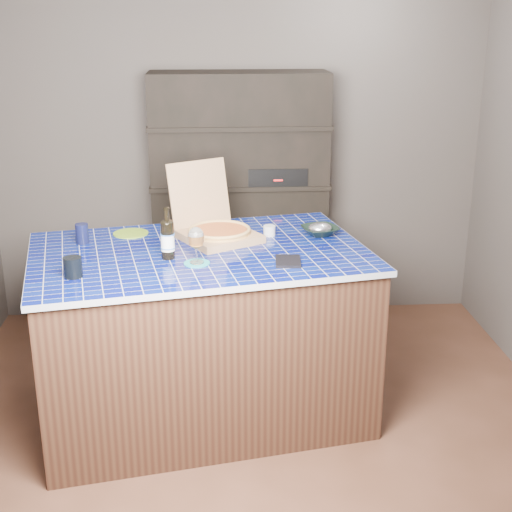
{
  "coord_description": "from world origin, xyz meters",
  "views": [
    {
      "loc": [
        -0.2,
        -3.31,
        2.17
      ],
      "look_at": [
        0.01,
        0.0,
        1.03
      ],
      "focal_mm": 50.0,
      "sensor_mm": 36.0,
      "label": 1
    }
  ],
  "objects": [
    {
      "name": "room",
      "position": [
        0.0,
        0.0,
        1.25
      ],
      "size": [
        3.5,
        3.5,
        3.5
      ],
      "color": "brown",
      "rests_on": "ground"
    },
    {
      "name": "shelving_unit",
      "position": [
        0.0,
        1.53,
        0.9
      ],
      "size": [
        1.2,
        0.41,
        1.8
      ],
      "color": "black",
      "rests_on": "floor"
    },
    {
      "name": "kitchen_island",
      "position": [
        -0.27,
        0.3,
        0.49
      ],
      "size": [
        1.95,
        1.43,
        0.97
      ],
      "rotation": [
        0.0,
        0.0,
        0.19
      ],
      "color": "#412819",
      "rests_on": "floor"
    },
    {
      "name": "pizza_box",
      "position": [
        -0.17,
        0.49,
        1.03
      ],
      "size": [
        0.55,
        0.58,
        0.41
      ],
      "rotation": [
        0.0,
        0.0,
        0.52
      ],
      "color": "#987B4E",
      "rests_on": "kitchen_island"
    },
    {
      "name": "mead_bottle",
      "position": [
        -0.43,
        0.18,
        1.08
      ],
      "size": [
        0.07,
        0.07,
        0.27
      ],
      "color": "black",
      "rests_on": "kitchen_island"
    },
    {
      "name": "teal_trivet",
      "position": [
        -0.28,
        0.09,
        0.97
      ],
      "size": [
        0.13,
        0.13,
        0.01
      ],
      "primitive_type": "cylinder",
      "color": "teal",
      "rests_on": "kitchen_island"
    },
    {
      "name": "wine_glass",
      "position": [
        -0.28,
        0.09,
        1.1
      ],
      "size": [
        0.08,
        0.08,
        0.19
      ],
      "color": "white",
      "rests_on": "teal_trivet"
    },
    {
      "name": "tumbler",
      "position": [
        -0.87,
        -0.06,
        1.02
      ],
      "size": [
        0.09,
        0.09,
        0.1
      ],
      "primitive_type": "cylinder",
      "color": "black",
      "rests_on": "kitchen_island"
    },
    {
      "name": "dvd_case",
      "position": [
        0.18,
        0.07,
        0.98
      ],
      "size": [
        0.14,
        0.19,
        0.01
      ],
      "primitive_type": "cube",
      "rotation": [
        0.0,
        0.0,
        -0.08
      ],
      "color": "black",
      "rests_on": "kitchen_island"
    },
    {
      "name": "bowl",
      "position": [
        0.42,
        0.53,
        0.99
      ],
      "size": [
        0.26,
        0.26,
        0.05
      ],
      "primitive_type": "imported",
      "rotation": [
        0.0,
        0.0,
        0.32
      ],
      "color": "black",
      "rests_on": "kitchen_island"
    },
    {
      "name": "foil_contents",
      "position": [
        0.42,
        0.53,
        1.01
      ],
      "size": [
        0.14,
        0.11,
        0.06
      ],
      "primitive_type": "ellipsoid",
      "color": "silver",
      "rests_on": "bowl"
    },
    {
      "name": "white_jar",
      "position": [
        0.13,
        0.54,
        1.0
      ],
      "size": [
        0.07,
        0.07,
        0.06
      ],
      "primitive_type": "cylinder",
      "color": "silver",
      "rests_on": "kitchen_island"
    },
    {
      "name": "navy_cup",
      "position": [
        -0.91,
        0.46,
        1.02
      ],
      "size": [
        0.07,
        0.07,
        0.11
      ],
      "primitive_type": "cylinder",
      "color": "black",
      "rests_on": "kitchen_island"
    },
    {
      "name": "green_trivet",
      "position": [
        -0.66,
        0.62,
        0.97
      ],
      "size": [
        0.2,
        0.2,
        0.01
      ],
      "primitive_type": "cylinder",
      "color": "olive",
      "rests_on": "kitchen_island"
    }
  ]
}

